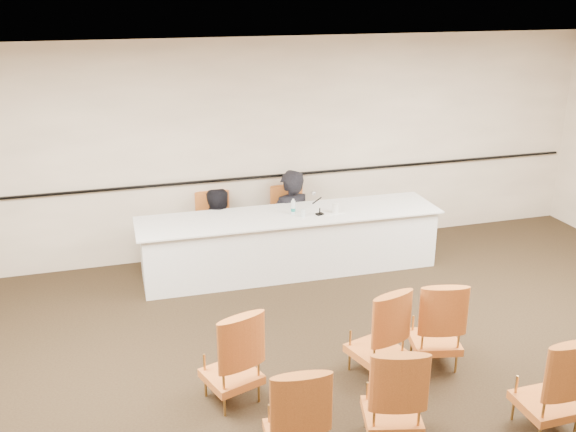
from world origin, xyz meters
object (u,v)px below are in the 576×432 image
object	(u,v)px
panelist_main_chair	(290,221)
water_bottle	(293,206)
aud_chair_front_mid	(377,331)
aud_chair_front_right	(436,322)
aud_chair_back_right	(549,382)
coffee_cup	(335,208)
aud_chair_back_mid	(393,392)
panelist_main	(290,231)
panelist_second	(216,244)
microphone	(320,204)
drinking_glass	(303,213)
panelist_second_chair	(216,229)
aud_chair_front_left	(231,355)
aud_chair_back_left	(296,413)
panel_table	(290,242)

from	to	relation	value
panelist_main_chair	water_bottle	world-z (taller)	water_bottle
aud_chair_front_mid	panelist_main_chair	bearing A→B (deg)	72.16
aud_chair_front_right	aud_chair_back_right	distance (m)	1.26
coffee_cup	aud_chair_back_right	world-z (taller)	aud_chair_back_right
water_bottle	coffee_cup	distance (m)	0.56
coffee_cup	aud_chair_back_mid	bearing A→B (deg)	-102.64
aud_chair_front_mid	panelist_main	bearing A→B (deg)	72.16
panelist_second	aud_chair_front_right	xyz separation A→B (m)	(1.63, -3.19, 0.23)
panelist_second	aud_chair_back_mid	size ratio (longest dim) A/B	1.69
microphone	panelist_main	bearing A→B (deg)	91.46
drinking_glass	panelist_main	bearing A→B (deg)	86.50
panelist_main_chair	aud_chair_back_mid	bearing A→B (deg)	-93.93
panelist_second_chair	aud_chair_back_right	xyz separation A→B (m)	(2.04, -4.38, 0.00)
panelist_main_chair	aud_chair_back_mid	distance (m)	4.13
panelist_second	aud_chair_back_right	world-z (taller)	panelist_second
coffee_cup	microphone	bearing A→B (deg)	-178.55
panelist_second	drinking_glass	xyz separation A→B (m)	(1.02, -0.74, 0.61)
microphone	aud_chair_front_right	world-z (taller)	microphone
microphone	panelist_second	bearing A→B (deg)	136.47
panelist_main_chair	aud_chair_front_right	distance (m)	3.22
aud_chair_front_mid	aud_chair_front_left	bearing A→B (deg)	164.12
aud_chair_front_left	aud_chair_back_left	xyz separation A→B (m)	(0.31, -0.97, 0.00)
coffee_cup	aud_chair_front_mid	size ratio (longest dim) A/B	0.15
microphone	aud_chair_back_right	bearing A→B (deg)	-91.17
panelist_main	panelist_main_chair	world-z (taller)	panelist_main
coffee_cup	aud_chair_front_left	xyz separation A→B (m)	(-1.93, -2.47, -0.40)
drinking_glass	coffee_cup	bearing A→B (deg)	1.51
panelist_second_chair	aud_chair_front_right	distance (m)	3.58
water_bottle	aud_chair_back_left	xyz separation A→B (m)	(-1.07, -3.57, -0.43)
panel_table	panelist_second_chair	distance (m)	1.08
microphone	aud_chair_back_mid	bearing A→B (deg)	-112.44
microphone	water_bottle	bearing A→B (deg)	144.05
panel_table	aud_chair_back_left	distance (m)	3.72
panelist_main	panelist_main_chair	size ratio (longest dim) A/B	1.90
panelist_second	drinking_glass	size ratio (longest dim) A/B	16.07
aud_chair_back_mid	panel_table	bearing A→B (deg)	101.88
aud_chair_front_mid	aud_chair_back_mid	xyz separation A→B (m)	(-0.28, -0.95, 0.00)
microphone	drinking_glass	bearing A→B (deg)	168.24
aud_chair_front_mid	aud_chair_back_right	world-z (taller)	same
panel_table	coffee_cup	xyz separation A→B (m)	(0.58, -0.12, 0.47)
coffee_cup	aud_chair_back_right	size ratio (longest dim) A/B	0.15
panelist_second_chair	aud_chair_back_right	distance (m)	4.83
panelist_second	aud_chair_front_left	bearing A→B (deg)	63.95
panel_table	aud_chair_front_mid	bearing A→B (deg)	-86.77
panel_table	aud_chair_back_mid	size ratio (longest dim) A/B	4.21
aud_chair_front_mid	aud_chair_back_mid	bearing A→B (deg)	-122.84
aud_chair_front_left	aud_chair_back_right	size ratio (longest dim) A/B	1.00
panelist_main_chair	panelist_second_chair	size ratio (longest dim) A/B	1.00
coffee_cup	aud_chair_front_right	world-z (taller)	aud_chair_front_right
aud_chair_front_left	aud_chair_front_right	xyz separation A→B (m)	(2.08, 0.01, 0.00)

